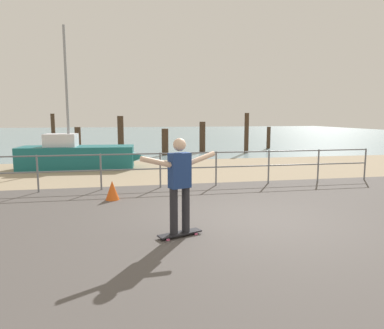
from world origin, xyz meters
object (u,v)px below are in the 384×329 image
at_px(skateboard, 180,234).
at_px(skateboarder, 180,180).
at_px(traffic_cone, 112,191).
at_px(sailboat, 82,156).

relative_size(skateboard, skateboarder, 0.50).
height_order(skateboard, skateboarder, skateboarder).
bearing_deg(traffic_cone, skateboard, -67.80).
xyz_separation_m(skateboarder, traffic_cone, (-1.23, 3.01, -0.77)).
relative_size(skateboard, traffic_cone, 1.64).
bearing_deg(sailboat, traffic_cone, -76.83).
bearing_deg(skateboard, traffic_cone, 112.20).
xyz_separation_m(sailboat, traffic_cone, (1.35, -5.75, -0.27)).
height_order(skateboarder, traffic_cone, skateboarder).
bearing_deg(sailboat, skateboard, -73.63).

